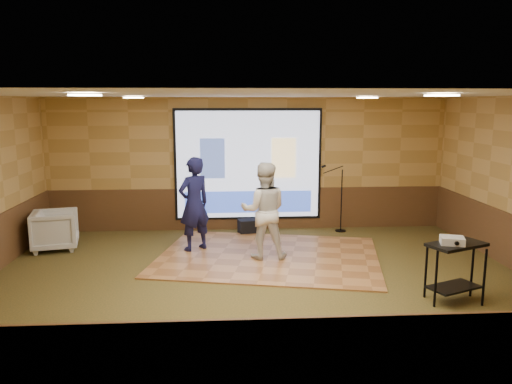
{
  "coord_description": "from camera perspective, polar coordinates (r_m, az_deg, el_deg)",
  "views": [
    {
      "loc": [
        -0.54,
        -7.72,
        2.88
      ],
      "look_at": [
        0.02,
        1.06,
        1.3
      ],
      "focal_mm": 35.0,
      "sensor_mm": 36.0,
      "label": 1
    }
  ],
  "objects": [
    {
      "name": "downlight_ne",
      "position": [
        9.91,
        12.59,
        10.46
      ],
      "size": [
        0.32,
        0.32,
        0.02
      ],
      "primitive_type": "cube",
      "color": "#FFE9BF",
      "rests_on": "room_shell"
    },
    {
      "name": "projector",
      "position": [
        7.68,
        21.51,
        -5.18
      ],
      "size": [
        0.39,
        0.35,
        0.11
      ],
      "primitive_type": "cube",
      "rotation": [
        0.0,
        0.0,
        -0.3
      ],
      "color": "silver",
      "rests_on": "av_table"
    },
    {
      "name": "player_right",
      "position": [
        9.18,
        0.91,
        -2.14
      ],
      "size": [
        0.9,
        0.72,
        1.79
      ],
      "primitive_type": "imported",
      "rotation": [
        0.0,
        0.0,
        3.09
      ],
      "color": "silver",
      "rests_on": "dance_floor"
    },
    {
      "name": "downlight_se",
      "position": [
        6.8,
        20.44,
        10.31
      ],
      "size": [
        0.32,
        0.32,
        0.02
      ],
      "primitive_type": "cube",
      "color": "#FFE9BF",
      "rests_on": "room_shell"
    },
    {
      "name": "mic_stand",
      "position": [
        11.41,
        9.43,
        -2.03
      ],
      "size": [
        0.6,
        0.24,
        1.53
      ],
      "rotation": [
        0.0,
        0.0,
        -0.19
      ],
      "color": "black",
      "rests_on": "ground"
    },
    {
      "name": "room_shell",
      "position": [
        7.78,
        0.32,
        4.38
      ],
      "size": [
        9.04,
        7.04,
        3.02
      ],
      "color": "tan",
      "rests_on": "ground"
    },
    {
      "name": "banquet_chair",
      "position": [
        10.68,
        -21.96,
        -4.05
      ],
      "size": [
        1.03,
        1.01,
        0.78
      ],
      "primitive_type": "imported",
      "rotation": [
        0.0,
        0.0,
        1.79
      ],
      "color": "gray",
      "rests_on": "ground"
    },
    {
      "name": "wainscot_back",
      "position": [
        11.47,
        -0.9,
        -1.92
      ],
      "size": [
        9.0,
        0.04,
        0.95
      ],
      "primitive_type": "cube",
      "color": "#51361B",
      "rests_on": "ground"
    },
    {
      "name": "ground",
      "position": [
        8.26,
        0.31,
        -10.23
      ],
      "size": [
        9.0,
        9.0,
        0.0
      ],
      "primitive_type": "plane",
      "color": "#2E3719",
      "rests_on": "ground"
    },
    {
      "name": "wainscot_front",
      "position": [
        4.91,
        3.3,
        -19.2
      ],
      "size": [
        9.0,
        0.04,
        0.95
      ],
      "primitive_type": "cube",
      "color": "#51361B",
      "rests_on": "ground"
    },
    {
      "name": "av_table",
      "position": [
        7.85,
        21.83,
        -7.41
      ],
      "size": [
        0.84,
        0.44,
        0.89
      ],
      "rotation": [
        0.0,
        0.0,
        0.41
      ],
      "color": "black",
      "rests_on": "ground"
    },
    {
      "name": "player_left",
      "position": [
        9.74,
        -7.09,
        -1.36
      ],
      "size": [
        0.8,
        0.74,
        1.83
      ],
      "primitive_type": "imported",
      "rotation": [
        0.0,
        0.0,
        3.76
      ],
      "color": "#13143D",
      "rests_on": "dance_floor"
    },
    {
      "name": "dance_floor",
      "position": [
        9.52,
        1.44,
        -7.34
      ],
      "size": [
        4.63,
        3.89,
        0.03
      ],
      "primitive_type": "cube",
      "rotation": [
        0.0,
        0.0,
        -0.21
      ],
      "color": "#AA703E",
      "rests_on": "ground"
    },
    {
      "name": "downlight_nw",
      "position": [
        9.66,
        -13.8,
        10.43
      ],
      "size": [
        0.32,
        0.32,
        0.02
      ],
      "primitive_type": "cube",
      "color": "#FFE9BF",
      "rests_on": "room_shell"
    },
    {
      "name": "projector_screen",
      "position": [
        11.26,
        -0.9,
        3.02
      ],
      "size": [
        3.32,
        0.06,
        2.52
      ],
      "color": "black",
      "rests_on": "room_shell"
    },
    {
      "name": "downlight_sw",
      "position": [
        6.44,
        -18.94,
        10.44
      ],
      "size": [
        0.32,
        0.32,
        0.02
      ],
      "primitive_type": "cube",
      "color": "#FFE9BF",
      "rests_on": "room_shell"
    },
    {
      "name": "duffel_bag",
      "position": [
        11.16,
        -0.69,
        -3.94
      ],
      "size": [
        0.56,
        0.43,
        0.31
      ],
      "primitive_type": "cube",
      "rotation": [
        0.0,
        0.0,
        0.22
      ],
      "color": "black",
      "rests_on": "ground"
    }
  ]
}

